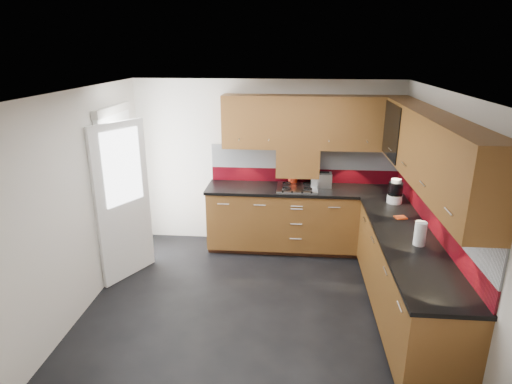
# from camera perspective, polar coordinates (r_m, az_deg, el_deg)

# --- Properties ---
(room) EXTENTS (4.00, 3.80, 2.64)m
(room) POSITION_cam_1_polar(r_m,az_deg,el_deg) (4.43, -0.06, 1.60)
(room) COLOR black
(base_cabinets) EXTENTS (2.70, 3.20, 0.95)m
(base_cabinets) POSITION_cam_1_polar(r_m,az_deg,el_deg) (5.52, 11.81, -7.12)
(base_cabinets) COLOR #583813
(base_cabinets) RESTS_ON room
(countertop) EXTENTS (2.72, 3.22, 0.04)m
(countertop) POSITION_cam_1_polar(r_m,az_deg,el_deg) (5.31, 12.02, -2.49)
(countertop) COLOR black
(countertop) RESTS_ON base_cabinets
(backsplash) EXTENTS (2.70, 3.20, 0.54)m
(backsplash) POSITION_cam_1_polar(r_m,az_deg,el_deg) (5.46, 14.28, 1.14)
(backsplash) COLOR maroon
(backsplash) RESTS_ON countertop
(upper_cabinets) EXTENTS (2.50, 3.20, 0.72)m
(upper_cabinets) POSITION_cam_1_polar(r_m,az_deg,el_deg) (5.16, 14.57, 7.33)
(upper_cabinets) COLOR #583813
(upper_cabinets) RESTS_ON room
(extractor_hood) EXTENTS (0.60, 0.33, 0.40)m
(extractor_hood) POSITION_cam_1_polar(r_m,az_deg,el_deg) (6.05, 5.58, 4.01)
(extractor_hood) COLOR #583813
(extractor_hood) RESTS_ON room
(glass_cabinet) EXTENTS (0.32, 0.80, 0.66)m
(glass_cabinet) POSITION_cam_1_polar(r_m,az_deg,el_deg) (5.53, 19.08, 7.91)
(glass_cabinet) COLOR black
(glass_cabinet) RESTS_ON room
(back_door) EXTENTS (0.42, 1.19, 2.04)m
(back_door) POSITION_cam_1_polar(r_m,az_deg,el_deg) (5.70, -17.49, -0.30)
(back_door) COLOR white
(back_door) RESTS_ON room
(gas_hob) EXTENTS (0.56, 0.49, 0.04)m
(gas_hob) POSITION_cam_1_polar(r_m,az_deg,el_deg) (5.98, 5.49, 0.60)
(gas_hob) COLOR silver
(gas_hob) RESTS_ON countertop
(utensil_pot) EXTENTS (0.13, 0.13, 0.46)m
(utensil_pot) POSITION_cam_1_polar(r_m,az_deg,el_deg) (6.18, 4.93, 2.05)
(utensil_pot) COLOR red
(utensil_pot) RESTS_ON countertop
(toaster) EXTENTS (0.29, 0.18, 0.21)m
(toaster) POSITION_cam_1_polar(r_m,az_deg,el_deg) (6.08, 8.66, 1.62)
(toaster) COLOR silver
(toaster) RESTS_ON countertop
(food_processor) EXTENTS (0.19, 0.19, 0.31)m
(food_processor) POSITION_cam_1_polar(r_m,az_deg,el_deg) (5.65, 18.06, -0.01)
(food_processor) COLOR white
(food_processor) RESTS_ON countertop
(paper_towel) EXTENTS (0.14, 0.14, 0.24)m
(paper_towel) POSITION_cam_1_polar(r_m,az_deg,el_deg) (4.54, 21.04, -5.21)
(paper_towel) COLOR white
(paper_towel) RESTS_ON countertop
(orange_cloth) EXTENTS (0.15, 0.13, 0.01)m
(orange_cloth) POSITION_cam_1_polar(r_m,az_deg,el_deg) (5.21, 18.73, -3.23)
(orange_cloth) COLOR #D34417
(orange_cloth) RESTS_ON countertop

